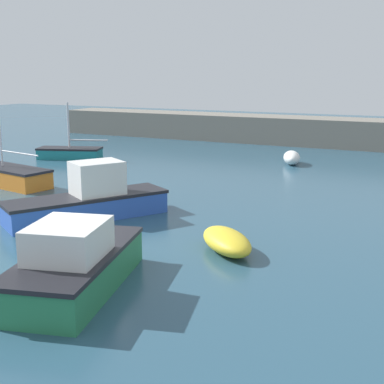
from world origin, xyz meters
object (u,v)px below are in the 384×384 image
(sailboat_short_mast, at_px, (3,175))
(rowboat_white_midwater, at_px, (227,241))
(fishing_dinghy_green, at_px, (292,158))
(sailboat_twin_hulled, at_px, (70,153))
(motorboat_grey_hull, at_px, (90,199))
(cabin_cruiser_white, at_px, (74,264))

(sailboat_short_mast, bearing_deg, rowboat_white_midwater, 172.34)
(rowboat_white_midwater, bearing_deg, sailboat_short_mast, 26.51)
(fishing_dinghy_green, xyz_separation_m, sailboat_twin_hulled, (-13.64, -4.37, -0.02))
(sailboat_short_mast, relative_size, motorboat_grey_hull, 0.96)
(motorboat_grey_hull, bearing_deg, sailboat_short_mast, -81.58)
(sailboat_short_mast, height_order, cabin_cruiser_white, sailboat_short_mast)
(motorboat_grey_hull, relative_size, cabin_cruiser_white, 1.15)
(fishing_dinghy_green, height_order, motorboat_grey_hull, motorboat_grey_hull)
(fishing_dinghy_green, bearing_deg, cabin_cruiser_white, -18.60)
(sailboat_short_mast, xyz_separation_m, cabin_cruiser_white, (11.84, -9.18, 0.24))
(rowboat_white_midwater, distance_m, sailboat_twin_hulled, 20.67)
(sailboat_twin_hulled, bearing_deg, rowboat_white_midwater, 122.66)
(rowboat_white_midwater, height_order, cabin_cruiser_white, cabin_cruiser_white)
(motorboat_grey_hull, distance_m, rowboat_white_midwater, 6.50)
(sailboat_twin_hulled, bearing_deg, cabin_cruiser_white, 109.44)
(motorboat_grey_hull, xyz_separation_m, rowboat_white_midwater, (6.34, -1.36, -0.39))
(fishing_dinghy_green, relative_size, motorboat_grey_hull, 0.37)
(sailboat_short_mast, xyz_separation_m, fishing_dinghy_green, (11.43, 12.33, -0.07))
(sailboat_short_mast, xyz_separation_m, motorboat_grey_hull, (7.86, -3.25, 0.26))
(rowboat_white_midwater, relative_size, sailboat_twin_hulled, 0.59)
(motorboat_grey_hull, bearing_deg, sailboat_twin_hulled, -107.19)
(sailboat_short_mast, relative_size, cabin_cruiser_white, 1.11)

